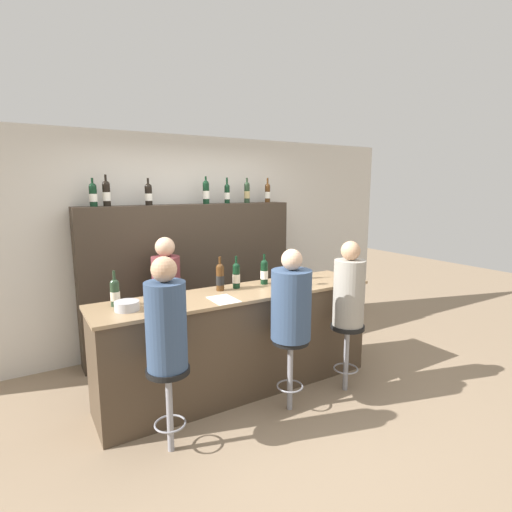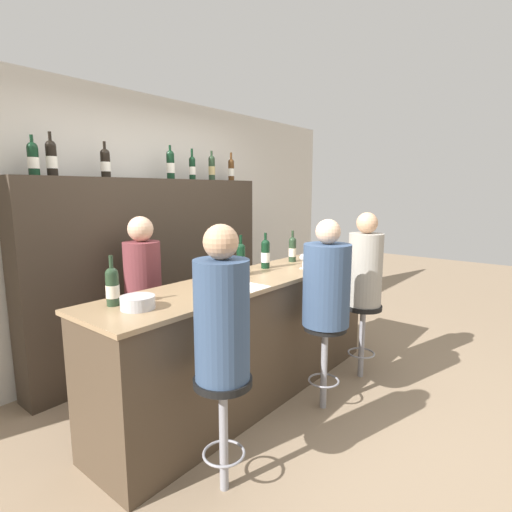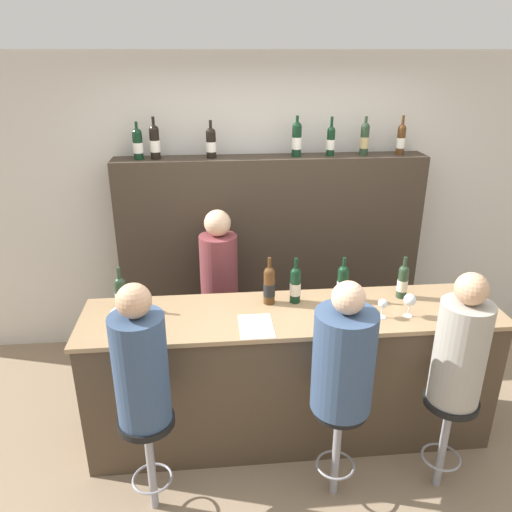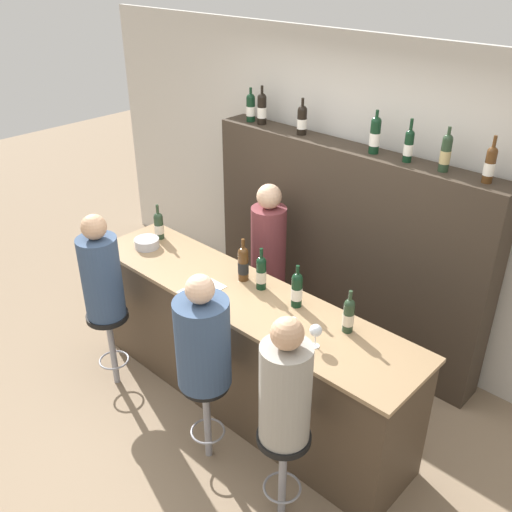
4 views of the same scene
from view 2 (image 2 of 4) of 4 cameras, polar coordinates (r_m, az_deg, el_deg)
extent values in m
plane|color=#8C755B|center=(3.36, 3.55, -20.58)|extent=(16.00, 16.00, 0.00)
cube|color=beige|center=(4.17, -15.99, 3.87)|extent=(6.40, 0.05, 2.60)
cube|color=#473828|center=(3.31, -0.67, -11.73)|extent=(2.73, 0.60, 0.96)
cube|color=#997A56|center=(3.17, -0.68, -3.32)|extent=(2.77, 0.64, 0.03)
cube|color=#382D23|center=(4.05, -13.90, -2.06)|extent=(2.59, 0.28, 1.78)
cylinder|color=#233823|center=(2.53, -19.80, -4.55)|extent=(0.08, 0.08, 0.19)
cylinder|color=beige|center=(2.54, -19.79, -4.76)|extent=(0.08, 0.08, 0.08)
sphere|color=#233823|center=(2.51, -19.93, -2.40)|extent=(0.08, 0.08, 0.08)
cylinder|color=#233823|center=(2.50, -20.01, -0.99)|extent=(0.02, 0.02, 0.10)
cylinder|color=#4C2D14|center=(3.13, -4.32, -1.10)|extent=(0.08, 0.08, 0.23)
cylinder|color=black|center=(3.14, -4.31, -1.30)|extent=(0.08, 0.08, 0.09)
sphere|color=#4C2D14|center=(3.12, -4.34, 0.94)|extent=(0.08, 0.08, 0.08)
cylinder|color=#4C2D14|center=(3.11, -4.35, 2.07)|extent=(0.02, 0.02, 0.09)
cylinder|color=black|center=(3.26, -2.17, -0.72)|extent=(0.07, 0.07, 0.22)
cylinder|color=beige|center=(3.27, -2.17, -0.91)|extent=(0.07, 0.07, 0.09)
sphere|color=black|center=(3.25, -2.18, 1.18)|extent=(0.07, 0.07, 0.07)
cylinder|color=black|center=(3.24, -2.19, 2.22)|extent=(0.02, 0.02, 0.09)
cylinder|color=black|center=(3.51, 1.36, -0.01)|extent=(0.08, 0.08, 0.22)
cylinder|color=white|center=(3.52, 1.36, -0.18)|extent=(0.08, 0.08, 0.09)
sphere|color=black|center=(3.50, 1.36, 1.75)|extent=(0.08, 0.08, 0.08)
cylinder|color=black|center=(3.49, 1.37, 2.67)|extent=(0.02, 0.02, 0.08)
cylinder|color=#233823|center=(3.85, 5.22, 0.69)|extent=(0.07, 0.07, 0.20)
cylinder|color=beige|center=(3.86, 5.22, 0.54)|extent=(0.07, 0.07, 0.08)
sphere|color=#233823|center=(3.84, 5.24, 2.19)|extent=(0.07, 0.07, 0.07)
cylinder|color=#233823|center=(3.83, 5.26, 3.02)|extent=(0.02, 0.02, 0.08)
cylinder|color=black|center=(3.45, -29.21, 11.69)|extent=(0.08, 0.08, 0.20)
cylinder|color=white|center=(3.45, -29.19, 11.52)|extent=(0.08, 0.08, 0.08)
sphere|color=black|center=(3.46, -29.34, 13.37)|extent=(0.08, 0.08, 0.08)
cylinder|color=black|center=(3.46, -29.42, 14.25)|extent=(0.02, 0.02, 0.08)
cylinder|color=black|center=(3.50, -27.15, 11.99)|extent=(0.08, 0.08, 0.23)
cylinder|color=white|center=(3.50, -27.14, 11.81)|extent=(0.08, 0.08, 0.09)
sphere|color=black|center=(3.51, -27.30, 13.84)|extent=(0.08, 0.08, 0.08)
cylinder|color=black|center=(3.52, -27.37, 14.81)|extent=(0.02, 0.02, 0.09)
cylinder|color=black|center=(3.71, -20.70, 12.00)|extent=(0.08, 0.08, 0.20)
cylinder|color=white|center=(3.71, -20.69, 11.85)|extent=(0.08, 0.08, 0.08)
sphere|color=black|center=(3.71, -20.79, 13.54)|extent=(0.08, 0.08, 0.08)
cylinder|color=black|center=(3.72, -20.84, 14.42)|extent=(0.02, 0.02, 0.08)
cylinder|color=black|center=(4.10, -12.11, 12.35)|extent=(0.08, 0.08, 0.24)
cylinder|color=white|center=(4.10, -12.11, 12.18)|extent=(0.08, 0.08, 0.10)
sphere|color=black|center=(4.11, -12.17, 14.01)|extent=(0.08, 0.08, 0.08)
cylinder|color=black|center=(4.12, -12.20, 14.72)|extent=(0.02, 0.02, 0.07)
cylinder|color=black|center=(4.29, -9.09, 12.07)|extent=(0.07, 0.07, 0.20)
cylinder|color=white|center=(4.29, -9.08, 11.93)|extent=(0.07, 0.07, 0.08)
sphere|color=black|center=(4.29, -9.12, 13.42)|extent=(0.07, 0.07, 0.07)
cylinder|color=black|center=(4.30, -9.15, 14.25)|extent=(0.02, 0.02, 0.10)
cylinder|color=#233823|center=(4.48, -6.33, 12.16)|extent=(0.07, 0.07, 0.23)
cylinder|color=tan|center=(4.48, -6.33, 12.02)|extent=(0.07, 0.07, 0.09)
sphere|color=#233823|center=(4.49, -6.36, 13.62)|extent=(0.07, 0.07, 0.07)
cylinder|color=#233823|center=(4.49, -6.37, 14.25)|extent=(0.02, 0.02, 0.07)
cylinder|color=#4C2D14|center=(4.71, -3.57, 11.97)|extent=(0.07, 0.07, 0.21)
cylinder|color=white|center=(4.71, -3.57, 11.84)|extent=(0.07, 0.07, 0.08)
sphere|color=#4C2D14|center=(4.71, -3.58, 13.25)|extent=(0.07, 0.07, 0.07)
cylinder|color=#4C2D14|center=(4.72, -3.59, 13.98)|extent=(0.02, 0.02, 0.09)
cylinder|color=silver|center=(3.54, 6.70, -1.76)|extent=(0.06, 0.06, 0.00)
cylinder|color=silver|center=(3.53, 6.71, -1.18)|extent=(0.01, 0.01, 0.07)
sphere|color=silver|center=(3.52, 6.73, -0.19)|extent=(0.06, 0.06, 0.06)
cylinder|color=silver|center=(3.69, 8.18, -1.34)|extent=(0.06, 0.06, 0.00)
cylinder|color=silver|center=(3.68, 8.19, -0.70)|extent=(0.01, 0.01, 0.08)
sphere|color=silver|center=(3.67, 8.22, 0.46)|extent=(0.08, 0.08, 0.08)
cylinder|color=#B7B7BC|center=(2.43, -16.54, -6.37)|extent=(0.20, 0.20, 0.08)
cube|color=white|center=(2.87, -1.47, -4.32)|extent=(0.21, 0.30, 0.00)
cylinder|color=gray|center=(2.44, -4.64, -24.46)|extent=(0.05, 0.05, 0.63)
torus|color=gray|center=(2.50, -4.61, -26.27)|extent=(0.24, 0.24, 0.02)
cylinder|color=black|center=(2.27, -4.76, -17.39)|extent=(0.32, 0.32, 0.04)
cylinder|color=#334766|center=(2.14, -4.89, -9.12)|extent=(0.30, 0.30, 0.65)
sphere|color=tan|center=(2.05, -5.05, 2.02)|extent=(0.18, 0.18, 0.18)
cylinder|color=gray|center=(3.23, 9.69, -15.61)|extent=(0.05, 0.05, 0.63)
torus|color=gray|center=(3.27, 9.64, -17.12)|extent=(0.24, 0.24, 0.02)
cylinder|color=black|center=(3.11, 9.86, -9.97)|extent=(0.32, 0.32, 0.04)
cylinder|color=#334766|center=(3.01, 10.03, -4.10)|extent=(0.35, 0.35, 0.61)
sphere|color=#D8AD8C|center=(2.95, 10.26, 3.44)|extent=(0.18, 0.18, 0.18)
cylinder|color=gray|center=(3.79, 14.86, -11.92)|extent=(0.05, 0.05, 0.63)
torus|color=gray|center=(3.83, 14.80, -13.25)|extent=(0.24, 0.24, 0.02)
cylinder|color=black|center=(3.69, 15.08, -7.04)|extent=(0.32, 0.32, 0.04)
cylinder|color=gray|center=(3.61, 15.31, -1.89)|extent=(0.30, 0.30, 0.63)
sphere|color=tan|center=(3.55, 15.59, 4.58)|extent=(0.18, 0.18, 0.18)
cylinder|color=brown|center=(3.52, -15.63, -8.26)|extent=(0.30, 0.30, 1.26)
sphere|color=#D8AD8C|center=(3.37, -16.18, 3.72)|extent=(0.21, 0.21, 0.21)
camera|label=1|loc=(1.44, 106.23, 10.16)|focal=28.00mm
camera|label=3|loc=(2.25, 68.70, 27.62)|focal=35.00mm
camera|label=4|loc=(5.01, 46.99, 24.00)|focal=40.00mm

